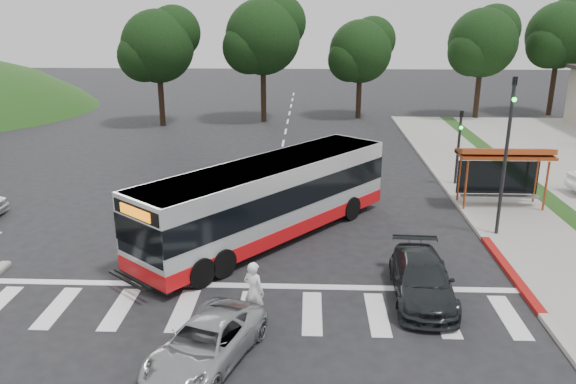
{
  "coord_description": "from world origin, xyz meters",
  "views": [
    {
      "loc": [
        1.86,
        -20.3,
        8.9
      ],
      "look_at": [
        0.97,
        2.1,
        1.6
      ],
      "focal_mm": 35.0,
      "sensor_mm": 36.0,
      "label": 1
    }
  ],
  "objects_px": {
    "transit_bus": "(269,201)",
    "dark_sedan": "(422,279)",
    "silver_suv_south": "(206,343)",
    "pedestrian": "(254,292)"
  },
  "relations": [
    {
      "from": "pedestrian",
      "to": "transit_bus",
      "type": "bearing_deg",
      "value": -59.96
    },
    {
      "from": "transit_bus",
      "to": "pedestrian",
      "type": "height_order",
      "value": "transit_bus"
    },
    {
      "from": "transit_bus",
      "to": "pedestrian",
      "type": "xyz_separation_m",
      "value": [
        0.0,
        -6.42,
        -0.63
      ]
    },
    {
      "from": "silver_suv_south",
      "to": "dark_sedan",
      "type": "bearing_deg",
      "value": 50.44
    },
    {
      "from": "dark_sedan",
      "to": "pedestrian",
      "type": "bearing_deg",
      "value": -160.5
    },
    {
      "from": "transit_bus",
      "to": "dark_sedan",
      "type": "height_order",
      "value": "transit_bus"
    },
    {
      "from": "transit_bus",
      "to": "dark_sedan",
      "type": "xyz_separation_m",
      "value": [
        5.27,
        -4.83,
        -0.92
      ]
    },
    {
      "from": "transit_bus",
      "to": "silver_suv_south",
      "type": "relative_size",
      "value": 2.9
    },
    {
      "from": "transit_bus",
      "to": "pedestrian",
      "type": "distance_m",
      "value": 6.45
    },
    {
      "from": "dark_sedan",
      "to": "silver_suv_south",
      "type": "height_order",
      "value": "dark_sedan"
    }
  ]
}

